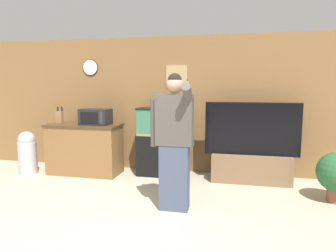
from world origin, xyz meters
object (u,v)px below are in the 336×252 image
(trash_bin, at_px, (27,152))
(tv_on_stand, at_px, (251,159))
(counter_island, at_px, (85,149))
(knife_block, at_px, (60,117))
(aquarium_on_stand, at_px, (163,142))
(person_standing, at_px, (174,140))
(microwave, at_px, (96,117))

(trash_bin, bearing_deg, tv_on_stand, 5.04)
(counter_island, bearing_deg, knife_block, 178.24)
(knife_block, distance_m, aquarium_on_stand, 2.06)
(knife_block, distance_m, trash_bin, 0.90)
(counter_island, distance_m, tv_on_stand, 3.07)
(knife_block, bearing_deg, person_standing, -27.73)
(counter_island, bearing_deg, aquarium_on_stand, 7.74)
(microwave, distance_m, knife_block, 0.78)
(counter_island, bearing_deg, person_standing, -33.18)
(aquarium_on_stand, xyz_separation_m, trash_bin, (-2.56, -0.44, -0.22))
(counter_island, height_order, tv_on_stand, tv_on_stand)
(microwave, height_order, person_standing, person_standing)
(aquarium_on_stand, xyz_separation_m, tv_on_stand, (1.58, -0.08, -0.23))
(knife_block, distance_m, tv_on_stand, 3.65)
(knife_block, bearing_deg, trash_bin, -155.48)
(knife_block, relative_size, person_standing, 0.18)
(counter_island, relative_size, knife_block, 4.15)
(microwave, xyz_separation_m, knife_block, (-0.77, 0.05, -0.03))
(microwave, distance_m, tv_on_stand, 2.90)
(microwave, relative_size, person_standing, 0.29)
(microwave, height_order, knife_block, knife_block)
(tv_on_stand, height_order, person_standing, person_standing)
(microwave, relative_size, tv_on_stand, 0.34)
(aquarium_on_stand, relative_size, tv_on_stand, 0.79)
(knife_block, relative_size, trash_bin, 0.41)
(aquarium_on_stand, bearing_deg, person_standing, -71.57)
(microwave, xyz_separation_m, tv_on_stand, (2.81, 0.16, -0.69))
(knife_block, height_order, tv_on_stand, tv_on_stand)
(knife_block, bearing_deg, microwave, -3.74)
(microwave, distance_m, aquarium_on_stand, 1.34)
(aquarium_on_stand, bearing_deg, microwave, -169.08)
(counter_island, bearing_deg, trash_bin, -167.45)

